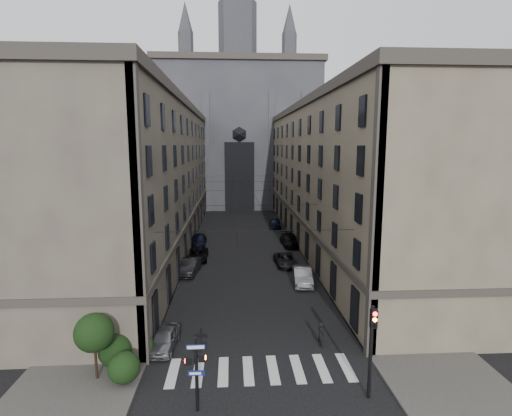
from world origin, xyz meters
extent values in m
cube|color=#383533|center=(-10.50, 36.00, 0.07)|extent=(7.00, 80.00, 0.15)
cube|color=#383533|center=(10.50, 36.00, 0.07)|extent=(7.00, 80.00, 0.15)
cube|color=beige|center=(0.00, 5.00, 0.01)|extent=(11.00, 3.20, 0.01)
cube|color=#484037|center=(-13.50, 36.00, 9.00)|extent=(13.00, 60.00, 18.00)
cube|color=#38332D|center=(-13.50, 36.00, 18.40)|extent=(13.60, 60.60, 0.90)
cube|color=#38332D|center=(-13.50, 36.00, 4.20)|extent=(13.40, 60.30, 0.50)
cube|color=brown|center=(13.50, 36.00, 9.00)|extent=(13.00, 60.00, 18.00)
cube|color=#38332D|center=(13.50, 36.00, 18.40)|extent=(13.60, 60.60, 0.90)
cube|color=#38332D|center=(13.50, 36.00, 4.20)|extent=(13.40, 60.30, 0.50)
cube|color=#2D2D33|center=(0.00, 75.00, 15.00)|extent=(34.00, 22.00, 30.00)
cube|color=#38332D|center=(0.00, 75.00, 30.50)|extent=(35.00, 23.00, 1.20)
cylinder|color=#2D2D33|center=(0.00, 75.00, 37.00)|extent=(8.40, 8.40, 14.00)
cone|color=#2D2D33|center=(-11.00, 72.00, 36.50)|extent=(3.20, 3.20, 13.00)
cone|color=#2D2D33|center=(11.00, 72.00, 36.50)|extent=(3.20, 3.20, 13.00)
cube|color=black|center=(0.00, 63.95, 7.00)|extent=(6.00, 0.30, 14.00)
cylinder|color=black|center=(-3.50, 1.50, 2.00)|extent=(0.18, 0.18, 4.00)
cube|color=orange|center=(-3.22, 1.50, 2.90)|extent=(0.34, 0.24, 0.38)
cube|color=#FF0C07|center=(-3.88, 1.60, 2.70)|extent=(0.34, 0.24, 0.38)
cube|color=navy|center=(-3.50, 1.37, 3.55)|extent=(0.95, 0.05, 0.24)
cube|color=navy|center=(-3.50, 1.37, 2.15)|extent=(0.85, 0.05, 0.27)
cylinder|color=black|center=(5.60, 2.00, 2.60)|extent=(0.20, 0.20, 5.20)
cube|color=black|center=(5.60, 1.78, 4.60)|extent=(0.34, 0.30, 1.00)
cylinder|color=#FF0C07|center=(5.60, 1.62, 4.92)|extent=(0.22, 0.05, 0.22)
cylinder|color=orange|center=(5.60, 1.62, 4.60)|extent=(0.22, 0.05, 0.22)
cylinder|color=black|center=(5.60, 1.62, 4.28)|extent=(0.22, 0.05, 0.22)
sphere|color=black|center=(-7.80, 4.00, 1.05)|extent=(1.80, 1.80, 1.80)
sphere|color=black|center=(-8.80, 5.80, 1.15)|extent=(2.00, 2.00, 2.00)
sphere|color=black|center=(-7.40, 6.80, 0.85)|extent=(1.40, 1.40, 1.40)
cylinder|color=black|center=(-9.50, 4.50, 1.35)|extent=(0.16, 0.16, 2.40)
sphere|color=black|center=(-9.50, 4.50, 2.95)|extent=(2.20, 2.20, 2.20)
cylinder|color=black|center=(0.00, 10.00, 7.50)|extent=(14.00, 0.03, 0.03)
cylinder|color=black|center=(0.00, 22.00, 7.50)|extent=(14.00, 0.03, 0.03)
cylinder|color=black|center=(0.00, 35.00, 7.50)|extent=(14.00, 0.03, 0.03)
cylinder|color=black|center=(0.00, 48.00, 7.50)|extent=(14.00, 0.03, 0.03)
cylinder|color=black|center=(0.00, 60.00, 7.50)|extent=(14.00, 0.03, 0.03)
cylinder|color=black|center=(-1.30, 36.00, 7.10)|extent=(0.03, 60.00, 0.03)
cylinder|color=black|center=(1.30, 36.00, 7.10)|extent=(0.03, 60.00, 0.03)
imported|color=slate|center=(-6.20, 8.00, 0.66)|extent=(1.90, 4.02, 1.33)
imported|color=black|center=(-6.14, 23.62, 0.79)|extent=(2.27, 4.99, 1.59)
imported|color=black|center=(-5.68, 28.59, 0.68)|extent=(2.29, 4.92, 1.36)
imported|color=black|center=(-6.20, 35.40, 0.75)|extent=(2.13, 5.20, 1.51)
imported|color=gray|center=(5.17, 19.79, 0.80)|extent=(2.13, 5.01, 1.61)
imported|color=black|center=(4.34, 25.86, 0.66)|extent=(2.40, 4.86, 1.33)
imported|color=black|center=(6.16, 34.74, 0.78)|extent=(2.35, 5.43, 1.56)
imported|color=black|center=(5.39, 46.36, 0.78)|extent=(2.11, 4.67, 1.55)
imported|color=black|center=(4.26, 7.62, 0.85)|extent=(0.61, 0.73, 1.70)
camera|label=1|loc=(-1.65, -17.19, 13.44)|focal=28.00mm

